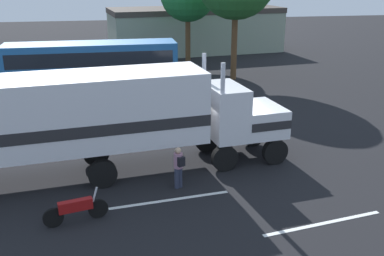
{
  "coord_description": "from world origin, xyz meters",
  "views": [
    {
      "loc": [
        -5.03,
        -17.91,
        7.82
      ],
      "look_at": [
        -1.83,
        -0.4,
        1.6
      ],
      "focal_mm": 42.34,
      "sensor_mm": 36.0,
      "label": 1
    }
  ],
  "objects_px": {
    "semi_truck": "(99,115)",
    "motorcycle": "(76,209)",
    "person_bystander": "(179,166)",
    "parked_bus": "(92,63)"
  },
  "relations": [
    {
      "from": "motorcycle",
      "to": "semi_truck",
      "type": "bearing_deg",
      "value": 77.09
    },
    {
      "from": "parked_bus",
      "to": "motorcycle",
      "type": "height_order",
      "value": "parked_bus"
    },
    {
      "from": "motorcycle",
      "to": "person_bystander",
      "type": "bearing_deg",
      "value": 26.83
    },
    {
      "from": "person_bystander",
      "to": "parked_bus",
      "type": "distance_m",
      "value": 15.13
    },
    {
      "from": "semi_truck",
      "to": "person_bystander",
      "type": "distance_m",
      "value": 3.7
    },
    {
      "from": "parked_bus",
      "to": "motorcycle",
      "type": "distance_m",
      "value": 16.61
    },
    {
      "from": "parked_bus",
      "to": "motorcycle",
      "type": "xyz_separation_m",
      "value": [
        -0.19,
        -16.53,
        -1.58
      ]
    },
    {
      "from": "person_bystander",
      "to": "parked_bus",
      "type": "bearing_deg",
      "value": 103.32
    },
    {
      "from": "semi_truck",
      "to": "motorcycle",
      "type": "xyz_separation_m",
      "value": [
        -0.81,
        -3.55,
        -2.04
      ]
    },
    {
      "from": "person_bystander",
      "to": "motorcycle",
      "type": "height_order",
      "value": "person_bystander"
    }
  ]
}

